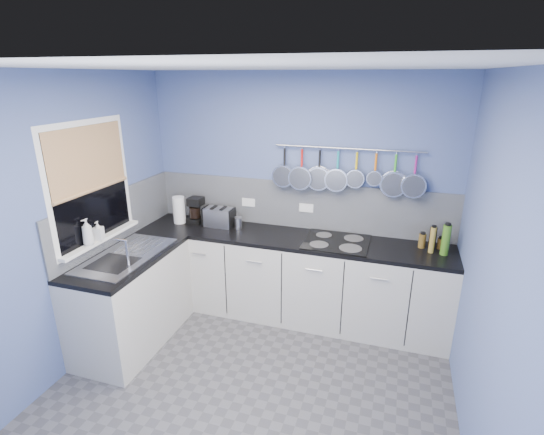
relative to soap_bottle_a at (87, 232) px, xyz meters
The scene contains 41 objects.
floor 1.94m from the soap_bottle_a, ahead, with size 3.20×3.00×0.02m, color #47474C.
ceiling 2.04m from the soap_bottle_a, ahead, with size 3.20×3.00×0.02m, color white.
wall_back 2.07m from the soap_bottle_a, 42.14° to the left, with size 3.20×0.02×2.50m, color #4B5C92.
wall_front 2.24m from the soap_bottle_a, 46.91° to the right, with size 3.20×0.02×2.50m, color #4B5C92.
wall_left 0.17m from the soap_bottle_a, 122.54° to the right, with size 0.02×3.00×2.50m, color #4B5C92.
wall_right 3.14m from the soap_bottle_a, ahead, with size 0.02×3.00×2.50m, color #4B5C92.
backsplash_back 2.05m from the soap_bottle_a, 41.69° to the left, with size 3.20×0.02×0.50m, color gray.
backsplash_left 0.48m from the soap_bottle_a, 96.97° to the left, with size 0.02×1.80×0.50m, color gray.
cabinet_run_back 2.01m from the soap_bottle_a, 35.08° to the left, with size 3.20×0.60×0.86m, color #BAB7AE.
worktop_back 1.89m from the soap_bottle_a, 35.08° to the left, with size 3.20×0.60×0.04m, color black.
cabinet_run_left 0.79m from the soap_bottle_a, 37.21° to the left, with size 0.60×1.20×0.86m, color #BAB7AE.
worktop_left 0.41m from the soap_bottle_a, 37.21° to the left, with size 0.60×1.20×0.04m, color black.
window_frame 0.42m from the soap_bottle_a, 104.45° to the left, with size 0.01×1.00×1.10m, color white.
window_glass 0.42m from the soap_bottle_a, 102.90° to the left, with size 0.01×0.90×1.00m, color black.
bamboo_blind 0.63m from the soap_bottle_a, 100.38° to the left, with size 0.01×0.90×0.55m, color tan.
window_sill 0.22m from the soap_bottle_a, 96.53° to the left, with size 0.10×0.98×0.03m, color white.
sink_unit 0.39m from the soap_bottle_a, 37.21° to the left, with size 0.50×0.95×0.01m, color silver.
mixer_tap 0.41m from the soap_bottle_a, ahead, with size 0.12×0.08×0.26m, color silver, non-canonical shape.
socket_left 1.67m from the soap_bottle_a, 54.02° to the left, with size 0.15×0.01×0.09m, color white.
socket_right 2.12m from the soap_bottle_a, 39.62° to the left, with size 0.15×0.01×0.09m, color white.
pot_rail 2.50m from the soap_bottle_a, 33.13° to the left, with size 0.02×0.02×1.45m, color silver.
soap_bottle_a is the anchor object (origin of this frame).
soap_bottle_b 0.13m from the soap_bottle_a, 90.00° to the left, with size 0.08×0.08×0.17m, color white.
paper_towel 1.14m from the soap_bottle_a, 77.07° to the left, with size 0.13×0.13×0.30m, color white.
coffee_maker 1.25m from the soap_bottle_a, 70.23° to the left, with size 0.16×0.18×0.28m, color black, non-canonical shape.
toaster 1.36m from the soap_bottle_a, 58.09° to the left, with size 0.31×0.18×0.20m, color silver.
canister 1.49m from the soap_bottle_a, 50.54° to the left, with size 0.08×0.08×0.12m, color silver.
hob 2.29m from the soap_bottle_a, 27.84° to the left, with size 0.62×0.55×0.01m, color black.
pan_0 1.96m from the soap_bottle_a, 43.30° to the left, with size 0.23×0.09×0.42m, color silver, non-canonical shape.
pan_1 2.09m from the soap_bottle_a, 39.83° to the left, with size 0.24×0.10×0.43m, color silver, non-canonical shape.
pan_2 2.23m from the soap_bottle_a, 36.79° to the left, with size 0.24×0.07×0.43m, color silver, non-canonical shape.
pan_3 2.38m from the soap_bottle_a, 34.13° to the left, with size 0.23×0.09×0.42m, color silver, non-canonical shape.
pan_4 2.53m from the soap_bottle_a, 31.79° to the left, with size 0.18×0.07×0.37m, color silver, non-canonical shape.
pan_5 2.69m from the soap_bottle_a, 29.73° to the left, with size 0.15×0.07×0.34m, color silver, non-canonical shape.
pan_6 2.84m from the soap_bottle_a, 27.89° to the left, with size 0.25×0.06×0.44m, color silver, non-canonical shape.
pan_7 3.00m from the soap_bottle_a, 26.26° to the left, with size 0.23×0.10×0.42m, color silver, non-canonical shape.
condiment_0 3.21m from the soap_bottle_a, 22.17° to the left, with size 0.06×0.06×0.10m, color brown.
condiment_1 3.13m from the soap_bottle_a, 22.43° to the left, with size 0.06×0.06×0.21m, color black.
condiment_2 3.04m from the soap_bottle_a, 22.95° to the left, with size 0.07×0.07×0.14m, color brown.
condiment_3 3.18m from the soap_bottle_a, 19.81° to the left, with size 0.07×0.07×0.28m, color #3F721E.
condiment_4 3.08m from the soap_bottle_a, 20.73° to the left, with size 0.05×0.05×0.25m, color olive.
Camera 1 is at (0.98, -2.51, 2.45)m, focal length 26.80 mm.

